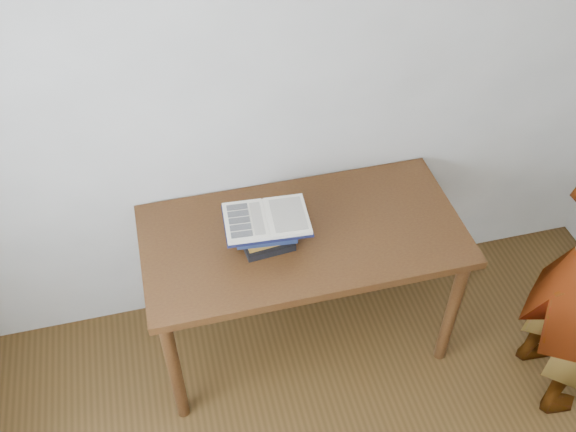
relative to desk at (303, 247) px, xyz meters
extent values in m
cube|color=silver|center=(0.04, 0.37, 0.63)|extent=(3.50, 0.04, 2.60)
cube|color=#482C12|center=(0.00, 0.00, 0.08)|extent=(1.44, 0.72, 0.04)
cylinder|color=#482C12|center=(-0.66, -0.30, -0.31)|extent=(0.06, 0.06, 0.73)
cylinder|color=#482C12|center=(0.66, -0.30, -0.31)|extent=(0.06, 0.06, 0.73)
cylinder|color=#482C12|center=(-0.66, 0.30, -0.31)|extent=(0.06, 0.06, 0.73)
cylinder|color=#482C12|center=(0.66, 0.30, -0.31)|extent=(0.06, 0.06, 0.73)
cube|color=black|center=(-0.17, -0.02, 0.11)|extent=(0.23, 0.19, 0.03)
cube|color=#AF6527|center=(-0.17, -0.02, 0.14)|extent=(0.21, 0.16, 0.03)
cube|color=#162343|center=(-0.18, -0.02, 0.17)|extent=(0.27, 0.19, 0.03)
cube|color=#5B161C|center=(-0.17, -0.01, 0.20)|extent=(0.24, 0.17, 0.03)
cube|color=black|center=(-0.17, -0.01, 0.23)|extent=(0.38, 0.28, 0.01)
cube|color=beige|center=(-0.26, -0.01, 0.24)|extent=(0.19, 0.25, 0.02)
cube|color=beige|center=(-0.08, -0.02, 0.24)|extent=(0.19, 0.25, 0.02)
cylinder|color=beige|center=(-0.17, -0.01, 0.24)|extent=(0.03, 0.24, 0.01)
cube|color=black|center=(-0.28, 0.08, 0.25)|extent=(0.09, 0.04, 0.00)
cube|color=black|center=(-0.28, 0.04, 0.25)|extent=(0.09, 0.04, 0.00)
cube|color=black|center=(-0.28, -0.01, 0.25)|extent=(0.09, 0.04, 0.00)
cube|color=black|center=(-0.28, -0.05, 0.25)|extent=(0.09, 0.04, 0.00)
cube|color=black|center=(-0.29, -0.09, 0.25)|extent=(0.09, 0.04, 0.00)
cube|color=beige|center=(-0.21, -0.01, 0.25)|extent=(0.06, 0.20, 0.00)
cube|color=beige|center=(-0.07, -0.02, 0.25)|extent=(0.15, 0.21, 0.00)
camera|label=1|loc=(-0.55, -1.90, 2.15)|focal=40.00mm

